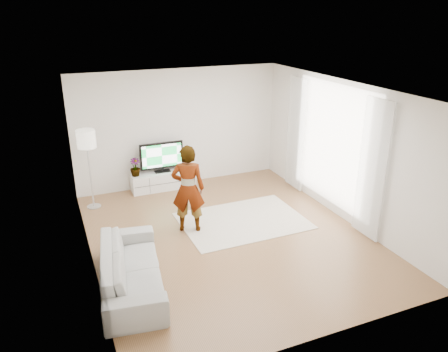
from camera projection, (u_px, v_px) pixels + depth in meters
name	position (u px, v px, depth m)	size (l,w,h in m)	color
floor	(228.00, 236.00, 8.36)	(6.00, 6.00, 0.00)	#926242
ceiling	(229.00, 90.00, 7.35)	(6.00, 6.00, 0.00)	white
wall_left	(84.00, 188.00, 6.95)	(0.02, 6.00, 2.80)	silver
wall_right	(343.00, 151.00, 8.75)	(0.02, 6.00, 2.80)	silver
wall_back	(179.00, 128.00, 10.43)	(5.00, 0.02, 2.80)	silver
wall_front	(326.00, 246.00, 5.27)	(5.00, 0.02, 2.80)	silver
window	(333.00, 145.00, 8.98)	(0.01, 2.60, 2.50)	white
curtain_near	(372.00, 170.00, 7.87)	(0.04, 0.70, 2.60)	white
curtain_far	(296.00, 134.00, 10.11)	(0.04, 0.70, 2.60)	white
media_console	(163.00, 180.00, 10.47)	(1.52, 0.43, 0.43)	white
television	(162.00, 156.00, 10.28)	(1.04, 0.20, 0.72)	black
game_console	(189.00, 164.00, 10.59)	(0.09, 0.19, 0.24)	white
potted_plant	(135.00, 167.00, 10.09)	(0.24, 0.24, 0.42)	#3F7238
rug	(243.00, 221.00, 8.95)	(2.48, 1.79, 0.01)	beige
player	(188.00, 189.00, 8.29)	(0.63, 0.41, 1.73)	#334772
sofa	(131.00, 268.00, 6.74)	(2.25, 0.88, 0.66)	#A5A5A0
floor_lamp	(87.00, 143.00, 9.06)	(0.39, 0.39, 1.74)	silver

